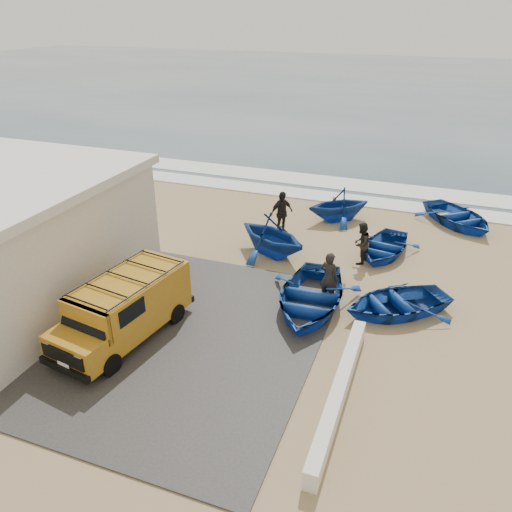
% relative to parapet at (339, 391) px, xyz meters
% --- Properties ---
extents(ground, '(160.00, 160.00, 0.00)m').
position_rel_parapet_xyz_m(ground, '(-5.00, 3.00, -0.28)').
color(ground, tan).
extents(slab, '(12.00, 10.00, 0.05)m').
position_rel_parapet_xyz_m(slab, '(-7.00, 1.00, -0.25)').
color(slab, '#3D3A37').
rests_on(slab, ground).
extents(ocean, '(180.00, 88.00, 0.01)m').
position_rel_parapet_xyz_m(ocean, '(-5.00, 59.00, -0.27)').
color(ocean, '#385166').
rests_on(ocean, ground).
extents(surf_line, '(180.00, 1.60, 0.06)m').
position_rel_parapet_xyz_m(surf_line, '(-5.00, 15.00, -0.25)').
color(surf_line, white).
rests_on(surf_line, ground).
extents(surf_wash, '(180.00, 2.20, 0.04)m').
position_rel_parapet_xyz_m(surf_wash, '(-5.00, 17.50, -0.26)').
color(surf_wash, white).
rests_on(surf_wash, ground).
extents(parapet, '(0.35, 6.00, 0.55)m').
position_rel_parapet_xyz_m(parapet, '(0.00, 0.00, 0.00)').
color(parapet, silver).
rests_on(parapet, ground).
extents(van, '(2.53, 4.89, 2.00)m').
position_rel_parapet_xyz_m(van, '(-6.74, 0.49, 0.80)').
color(van, '#B57C1B').
rests_on(van, ground).
extents(boat_near_left, '(3.47, 4.67, 0.93)m').
position_rel_parapet_xyz_m(boat_near_left, '(-1.87, 3.99, 0.19)').
color(boat_near_left, '#14419D').
rests_on(boat_near_left, ground).
extents(boat_near_right, '(4.58, 4.39, 0.77)m').
position_rel_parapet_xyz_m(boat_near_right, '(0.90, 4.77, 0.11)').
color(boat_near_right, '#14419D').
rests_on(boat_near_right, ground).
extents(boat_mid_left, '(4.30, 4.09, 1.77)m').
position_rel_parapet_xyz_m(boat_mid_left, '(-4.41, 7.45, 0.61)').
color(boat_mid_left, '#14419D').
rests_on(boat_mid_left, ground).
extents(boat_mid_right, '(3.03, 3.84, 0.72)m').
position_rel_parapet_xyz_m(boat_mid_right, '(-0.07, 9.05, 0.08)').
color(boat_mid_right, '#14419D').
rests_on(boat_mid_right, ground).
extents(boat_far_left, '(4.03, 3.96, 1.61)m').
position_rel_parapet_xyz_m(boat_far_left, '(-2.61, 12.04, 0.53)').
color(boat_far_left, '#14419D').
rests_on(boat_far_left, ground).
extents(boat_far_right, '(4.77, 4.92, 0.83)m').
position_rel_parapet_xyz_m(boat_far_right, '(2.76, 13.45, 0.14)').
color(boat_far_right, '#14419D').
rests_on(boat_far_right, ground).
extents(fisherman_front, '(0.79, 0.63, 1.88)m').
position_rel_parapet_xyz_m(fisherman_front, '(-1.39, 4.66, 0.66)').
color(fisherman_front, black).
rests_on(fisherman_front, ground).
extents(fisherman_middle, '(0.83, 0.97, 1.71)m').
position_rel_parapet_xyz_m(fisherman_middle, '(-0.86, 7.97, 0.58)').
color(fisherman_middle, black).
rests_on(fisherman_middle, ground).
extents(fisherman_back, '(1.09, 1.22, 1.99)m').
position_rel_parapet_xyz_m(fisherman_back, '(-4.68, 9.61, 0.72)').
color(fisherman_back, black).
rests_on(fisherman_back, ground).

